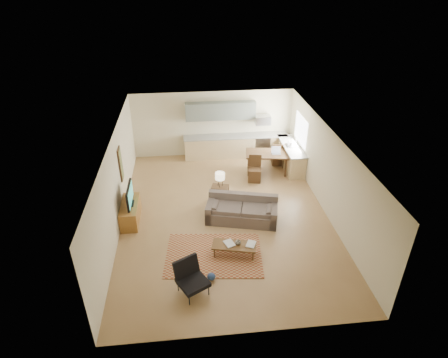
{
  "coord_description": "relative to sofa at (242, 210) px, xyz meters",
  "views": [
    {
      "loc": [
        -1.1,
        -9.83,
        7.03
      ],
      "look_at": [
        0.0,
        0.3,
        1.15
      ],
      "focal_mm": 30.0,
      "sensor_mm": 36.0,
      "label": 1
    }
  ],
  "objects": [
    {
      "name": "dining_table",
      "position": [
        1.42,
        3.04,
        0.01
      ],
      "size": [
        1.72,
        1.15,
        0.81
      ],
      "primitive_type": null,
      "rotation": [
        0.0,
        0.0,
        -0.15
      ],
      "color": "#3C2715",
      "rests_on": "floor"
    },
    {
      "name": "kitchen_counter_right",
      "position": [
        2.44,
        3.36,
        0.06
      ],
      "size": [
        0.64,
        2.26,
        0.92
      ],
      "primitive_type": null,
      "color": "tan",
      "rests_on": "ground"
    },
    {
      "name": "triptych",
      "position": [
        -0.59,
        4.83,
        1.35
      ],
      "size": [
        1.7,
        0.04,
        0.5
      ],
      "primitive_type": null,
      "color": "beige",
      "rests_on": "room"
    },
    {
      "name": "sofa",
      "position": [
        0.0,
        0.0,
        0.0
      ],
      "size": [
        2.46,
        1.52,
        0.79
      ],
      "primitive_type": null,
      "rotation": [
        0.0,
        0.0,
        -0.25
      ],
      "color": "brown",
      "rests_on": "floor"
    },
    {
      "name": "tv",
      "position": [
        -3.41,
        0.36,
        0.54
      ],
      "size": [
        0.1,
        1.04,
        0.62
      ],
      "primitive_type": null,
      "color": "black",
      "rests_on": "tv_credenza"
    },
    {
      "name": "book_a",
      "position": [
        -0.69,
        -1.58,
        -0.02
      ],
      "size": [
        0.46,
        0.49,
        0.03
      ],
      "primitive_type": "imported",
      "rotation": [
        0.0,
        0.0,
        0.36
      ],
      "color": "maroon",
      "rests_on": "coffee_table"
    },
    {
      "name": "kitchen_range",
      "position": [
        1.51,
        4.54,
        0.05
      ],
      "size": [
        0.62,
        0.62,
        0.9
      ],
      "primitive_type": "cube",
      "color": "#A5A8AD",
      "rests_on": "ground"
    },
    {
      "name": "soap_bottle",
      "position": [
        2.34,
        3.45,
        0.62
      ],
      "size": [
        0.13,
        0.13,
        0.19
      ],
      "primitive_type": "imported",
      "rotation": [
        0.0,
        0.0,
        -0.23
      ],
      "color": "beige",
      "rests_on": "kitchen_counter_right"
    },
    {
      "name": "table_lamp",
      "position": [
        -0.58,
        1.07,
        0.51
      ],
      "size": [
        0.41,
        0.41,
        0.52
      ],
      "primitive_type": null,
      "rotation": [
        0.0,
        0.0,
        -0.39
      ],
      "color": "beige",
      "rests_on": "console_table"
    },
    {
      "name": "coffee_table",
      "position": [
        -0.45,
        -1.59,
        -0.21
      ],
      "size": [
        1.29,
        0.75,
        0.36
      ],
      "primitive_type": null,
      "rotation": [
        0.0,
        0.0,
        -0.23
      ],
      "color": "#4A2F13",
      "rests_on": "floor"
    },
    {
      "name": "book_b",
      "position": [
        -0.1,
        -1.57,
        -0.03
      ],
      "size": [
        0.48,
        0.5,
        0.02
      ],
      "primitive_type": "imported",
      "rotation": [
        0.0,
        0.0,
        -0.43
      ],
      "color": "navy",
      "rests_on": "coffee_table"
    },
    {
      "name": "vase",
      "position": [
        -0.35,
        -1.56,
        0.04
      ],
      "size": [
        0.2,
        0.2,
        0.16
      ],
      "primitive_type": "imported",
      "rotation": [
        0.0,
        0.0,
        0.15
      ],
      "color": "black",
      "rests_on": "coffee_table"
    },
    {
      "name": "room",
      "position": [
        -0.49,
        0.36,
        0.95
      ],
      "size": [
        9.0,
        9.0,
        9.0
      ],
      "color": "#977145",
      "rests_on": "ground"
    },
    {
      "name": "dining_chair_far",
      "position": [
        2.0,
        3.65,
        0.07
      ],
      "size": [
        0.49,
        0.51,
        0.94
      ],
      "primitive_type": null,
      "rotation": [
        0.0,
        0.0,
        3.04
      ],
      "color": "#3C2715",
      "rests_on": "floor"
    },
    {
      "name": "window_right",
      "position": [
        2.74,
        3.36,
        1.15
      ],
      "size": [
        0.02,
        1.4,
        1.05
      ],
      "primitive_type": "cube",
      "color": "white",
      "rests_on": "room"
    },
    {
      "name": "tv_credenza",
      "position": [
        -3.46,
        0.36,
        -0.09
      ],
      "size": [
        0.52,
        1.35,
        0.62
      ],
      "primitive_type": null,
      "color": "brown",
      "rests_on": "floor"
    },
    {
      "name": "laptop",
      "position": [
        1.74,
        2.93,
        0.54
      ],
      "size": [
        0.36,
        0.29,
        0.26
      ],
      "primitive_type": null,
      "rotation": [
        0.0,
        0.0,
        -0.09
      ],
      "color": "#A5A8AD",
      "rests_on": "dining_table"
    },
    {
      "name": "rug",
      "position": [
        -1.01,
        -1.54,
        -0.39
      ],
      "size": [
        2.8,
        2.08,
        0.02
      ],
      "primitive_type": "cube",
      "rotation": [
        0.0,
        0.0,
        -0.1
      ],
      "color": "maroon",
      "rests_on": "floor"
    },
    {
      "name": "armchair",
      "position": [
        -1.63,
        -2.85,
        0.04
      ],
      "size": [
        1.04,
        1.04,
        0.87
      ],
      "primitive_type": null,
      "rotation": [
        0.0,
        0.0,
        0.51
      ],
      "color": "black",
      "rests_on": "floor"
    },
    {
      "name": "upper_cabinets",
      "position": [
        -0.19,
        4.69,
        1.55
      ],
      "size": [
        2.8,
        0.34,
        0.7
      ],
      "primitive_type": "cube",
      "color": "slate",
      "rests_on": "room"
    },
    {
      "name": "console_table",
      "position": [
        -0.58,
        1.07,
        -0.07
      ],
      "size": [
        0.63,
        0.5,
        0.65
      ],
      "primitive_type": null,
      "rotation": [
        0.0,
        0.0,
        -0.27
      ],
      "color": "#3C2715",
      "rests_on": "floor"
    },
    {
      "name": "dining_chair_near",
      "position": [
        0.84,
        2.42,
        0.09
      ],
      "size": [
        0.55,
        0.57,
        0.98
      ],
      "primitive_type": null,
      "rotation": [
        0.0,
        0.0,
        -0.18
      ],
      "color": "#3C2715",
      "rests_on": "floor"
    },
    {
      "name": "kitchen_microwave",
      "position": [
        1.51,
        4.56,
        1.15
      ],
      "size": [
        0.62,
        0.4,
        0.35
      ],
      "primitive_type": "cube",
      "color": "#A5A8AD",
      "rests_on": "room"
    },
    {
      "name": "kitchen_counter_back",
      "position": [
        0.41,
        4.54,
        0.06
      ],
      "size": [
        4.26,
        0.64,
        0.92
      ],
      "primitive_type": null,
      "color": "tan",
      "rests_on": "ground"
    },
    {
      "name": "wall_art_left",
      "position": [
        -3.7,
        1.26,
        1.15
      ],
      "size": [
        0.06,
        0.42,
        1.1
      ],
      "primitive_type": null,
      "color": "olive",
      "rests_on": "room"
    }
  ]
}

